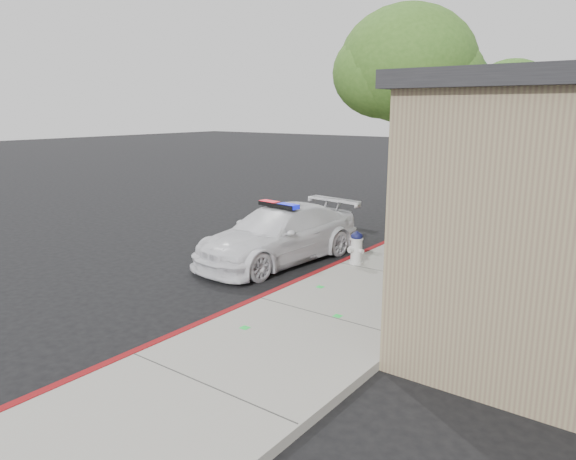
% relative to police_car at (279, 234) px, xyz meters
% --- Properties ---
extents(ground, '(120.00, 120.00, 0.00)m').
position_rel_police_car_xyz_m(ground, '(1.48, -2.65, -0.69)').
color(ground, black).
rests_on(ground, ground).
extents(sidewalk, '(3.20, 60.00, 0.15)m').
position_rel_police_car_xyz_m(sidewalk, '(3.08, 0.35, -0.62)').
color(sidewalk, '#9A978C').
rests_on(sidewalk, ground).
extents(red_curb, '(0.14, 60.00, 0.16)m').
position_rel_police_car_xyz_m(red_curb, '(1.54, 0.35, -0.61)').
color(red_curb, maroon).
rests_on(red_curb, ground).
extents(police_car, '(2.43, 4.94, 1.50)m').
position_rel_police_car_xyz_m(police_car, '(0.00, 0.00, 0.00)').
color(police_car, white).
rests_on(police_car, ground).
extents(fire_hydrant, '(0.46, 0.40, 0.80)m').
position_rel_police_car_xyz_m(fire_hydrant, '(1.93, 0.50, -0.15)').
color(fire_hydrant, silver).
rests_on(fire_hydrant, sidewalk).
extents(street_tree_near, '(3.51, 3.31, 6.06)m').
position_rel_police_car_xyz_m(street_tree_near, '(2.19, 2.29, 3.98)').
color(street_tree_near, black).
rests_on(street_tree_near, sidewalk).
extents(street_tree_mid, '(2.78, 2.89, 5.31)m').
position_rel_police_car_xyz_m(street_tree_mid, '(2.31, 4.09, 3.46)').
color(street_tree_mid, black).
rests_on(street_tree_mid, sidewalk).
extents(street_tree_far, '(3.03, 2.83, 5.36)m').
position_rel_police_car_xyz_m(street_tree_far, '(2.60, 10.39, 3.49)').
color(street_tree_far, black).
rests_on(street_tree_far, sidewalk).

